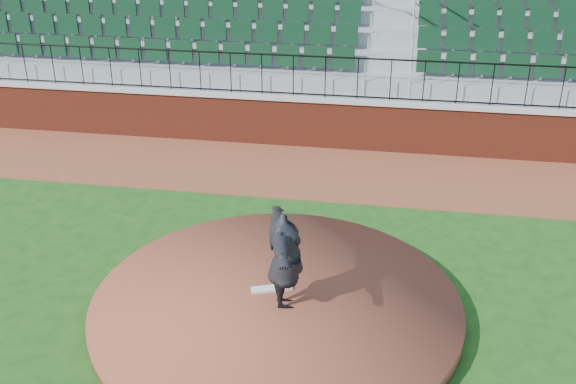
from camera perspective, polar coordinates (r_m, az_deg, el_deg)
name	(u,v)px	position (r m, az deg, el deg)	size (l,w,h in m)	color
ground	(273,303)	(11.22, -1.28, -9.30)	(90.00, 90.00, 0.00)	#1B4814
warning_track	(316,171)	(15.89, 2.33, 1.81)	(34.00, 3.20, 0.01)	brown
field_wall	(324,124)	(17.14, 3.06, 5.77)	(34.00, 0.35, 1.20)	maroon
wall_cap	(325,99)	(16.93, 3.11, 7.84)	(34.00, 0.45, 0.10)	#B7B7B7
wall_railing	(325,77)	(16.77, 3.16, 9.62)	(34.00, 0.05, 1.00)	black
seating_stands	(337,32)	(19.28, 4.16, 13.26)	(34.00, 5.10, 4.60)	gray
pitchers_mound	(276,305)	(10.95, -0.98, -9.49)	(5.86, 5.86, 0.25)	brown
pitching_rubber	(272,288)	(11.08, -1.38, -8.11)	(0.66, 0.16, 0.04)	white
pitcher	(285,261)	(10.30, -0.23, -5.78)	(1.98, 0.54, 1.61)	black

